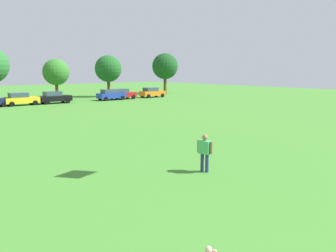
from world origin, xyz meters
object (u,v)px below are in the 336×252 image
(adult_bystander, at_px, (205,150))
(parked_car_black_5, at_px, (55,97))
(parked_car_orange_8, at_px, (152,92))
(parked_car_yellow_4, at_px, (21,99))
(tree_center_right, at_px, (56,72))
(parked_car_red_7, at_px, (122,94))
(tree_far_right, at_px, (165,66))
(parked_car_blue_6, at_px, (111,95))
(tree_right, at_px, (108,69))

(adult_bystander, xyz_separation_m, parked_car_black_5, (7.20, 36.55, -0.17))
(adult_bystander, distance_m, parked_car_orange_8, 43.90)
(parked_car_yellow_4, bearing_deg, tree_center_right, 37.76)
(parked_car_black_5, bearing_deg, parked_car_red_7, 0.65)
(tree_far_right, bearing_deg, parked_car_blue_6, -157.64)
(parked_car_blue_6, xyz_separation_m, parked_car_orange_8, (8.13, 0.34, 0.00))
(adult_bystander, height_order, parked_car_yellow_4, adult_bystander)
(adult_bystander, relative_size, parked_car_red_7, 0.40)
(parked_car_yellow_4, relative_size, tree_right, 0.60)
(adult_bystander, relative_size, tree_far_right, 0.22)
(parked_car_red_7, xyz_separation_m, tree_far_right, (13.69, 6.21, 4.44))
(parked_car_yellow_4, bearing_deg, tree_right, 19.81)
(parked_car_yellow_4, relative_size, parked_car_red_7, 1.00)
(parked_car_red_7, bearing_deg, tree_center_right, 147.53)
(parked_car_red_7, distance_m, tree_center_right, 10.59)
(parked_car_yellow_4, xyz_separation_m, parked_car_red_7, (15.51, 0.08, 0.00))
(parked_car_yellow_4, distance_m, parked_car_red_7, 15.51)
(parked_car_blue_6, relative_size, parked_car_orange_8, 1.00)
(parked_car_red_7, bearing_deg, parked_car_blue_6, -171.26)
(parked_car_red_7, bearing_deg, parked_car_yellow_4, -179.72)
(parked_car_black_5, bearing_deg, parked_car_orange_8, 0.42)
(adult_bystander, bearing_deg, parked_car_black_5, -23.09)
(parked_car_yellow_4, height_order, parked_car_red_7, same)
(adult_bystander, xyz_separation_m, parked_car_blue_6, (15.99, 36.33, -0.17))
(parked_car_blue_6, bearing_deg, parked_car_red_7, 8.74)
(tree_right, bearing_deg, parked_car_orange_8, -49.61)
(parked_car_black_5, xyz_separation_m, tree_right, (11.95, 5.97, 3.94))
(parked_car_orange_8, distance_m, tree_center_right, 15.72)
(parked_car_black_5, relative_size, parked_car_orange_8, 1.00)
(adult_bystander, xyz_separation_m, tree_right, (19.15, 42.52, 3.77))
(adult_bystander, distance_m, tree_center_right, 43.30)
(parked_car_blue_6, bearing_deg, tree_far_right, 22.36)
(parked_car_yellow_4, xyz_separation_m, parked_car_blue_6, (13.29, -0.27, 0.00))
(parked_car_yellow_4, relative_size, parked_car_blue_6, 1.00)
(adult_bystander, bearing_deg, parked_car_blue_6, -35.70)
(parked_car_orange_8, height_order, tree_right, tree_right)
(tree_center_right, bearing_deg, parked_car_yellow_4, -142.24)
(parked_car_black_5, distance_m, parked_car_blue_6, 8.79)
(parked_car_black_5, bearing_deg, tree_right, 26.56)
(parked_car_orange_8, bearing_deg, tree_far_right, 38.55)
(parked_car_red_7, bearing_deg, parked_car_black_5, -179.35)
(parked_car_blue_6, distance_m, parked_car_red_7, 2.25)
(parked_car_yellow_4, xyz_separation_m, parked_car_orange_8, (21.42, 0.08, 0.00))
(parked_car_orange_8, bearing_deg, adult_bystander, -123.34)
(parked_car_blue_6, height_order, tree_center_right, tree_center_right)
(parked_car_yellow_4, bearing_deg, parked_car_red_7, 0.28)
(adult_bystander, relative_size, parked_car_blue_6, 0.40)
(adult_bystander, height_order, parked_car_blue_6, adult_bystander)
(parked_car_blue_6, bearing_deg, parked_car_orange_8, 2.41)
(parked_car_black_5, xyz_separation_m, parked_car_red_7, (11.02, 0.12, 0.00))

